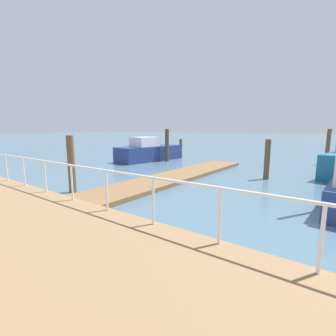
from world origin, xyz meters
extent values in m
plane|color=slate|center=(0.00, 20.00, 0.00)|extent=(300.00, 300.00, 0.00)
cube|color=olive|center=(2.87, 9.80, 0.09)|extent=(12.75, 2.00, 0.18)
cylinder|color=white|center=(-3.15, 3.10, 0.93)|extent=(0.06, 0.06, 1.05)
cylinder|color=white|center=(-3.15, 4.67, 0.93)|extent=(0.06, 0.06, 1.05)
cylinder|color=white|center=(-3.15, 6.23, 0.93)|extent=(0.06, 0.06, 1.05)
cylinder|color=white|center=(-3.15, 7.80, 0.93)|extent=(0.06, 0.06, 1.05)
cylinder|color=white|center=(-3.15, 9.36, 0.93)|extent=(0.06, 0.06, 1.05)
cylinder|color=white|center=(-3.15, 10.93, 0.93)|extent=(0.06, 0.06, 1.05)
cylinder|color=white|center=(-3.15, 12.49, 0.93)|extent=(0.06, 0.06, 1.05)
cylinder|color=white|center=(-3.15, 14.06, 0.93)|extent=(0.06, 0.06, 1.05)
cylinder|color=white|center=(-3.15, 8.58, 1.45)|extent=(0.06, 23.47, 0.06)
cylinder|color=brown|center=(5.46, 6.02, 1.00)|extent=(0.27, 0.27, 2.00)
cylinder|color=brown|center=(13.32, 3.91, 1.26)|extent=(0.27, 0.27, 2.51)
cylinder|color=brown|center=(-1.79, 11.54, 1.13)|extent=(0.28, 0.28, 2.25)
cylinder|color=brown|center=(10.91, 14.75, 0.82)|extent=(0.26, 0.26, 1.63)
cylinder|color=brown|center=(8.07, 14.17, 1.25)|extent=(0.31, 0.31, 2.50)
cube|color=navy|center=(7.59, 15.55, 0.58)|extent=(5.86, 2.60, 1.15)
cube|color=white|center=(7.06, 15.62, 1.52)|extent=(2.07, 1.75, 0.73)
camera|label=1|loc=(-7.06, 2.96, 2.49)|focal=25.71mm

